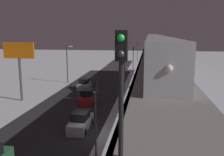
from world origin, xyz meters
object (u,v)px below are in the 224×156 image
rail_signal (121,73)px  sedan_silver (81,122)px  subway_train (155,43)px  traffic_light_mid (124,68)px  sedan_silver_2 (84,85)px  traffic_light_far (133,55)px  sedan_red (87,97)px  commercial_billboard (19,56)px  traffic_light_distant (137,49)px  traffic_light_near (95,109)px

rail_signal → sedan_silver: bearing=-70.1°
subway_train → traffic_light_mid: size_ratio=11.57×
sedan_silver_2 → traffic_light_far: 25.16m
sedan_red → sedan_silver_2: bearing=107.8°
sedan_red → traffic_light_far: (-4.70, -32.51, 3.40)m
sedan_silver → commercial_billboard: size_ratio=0.54×
subway_train → sedan_silver_2: subway_train is taller
commercial_billboard → sedan_red: bearing=-178.1°
sedan_silver_2 → sedan_red: same height
rail_signal → traffic_light_mid: rail_signal is taller
sedan_silver_2 → commercial_billboard: commercial_billboard is taller
sedan_silver → traffic_light_distant: 66.88m
sedan_silver_2 → traffic_light_mid: (-7.50, 0.37, 3.40)m
rail_signal → commercial_billboard: (18.38, -27.10, -2.27)m
sedan_silver → sedan_red: bearing=100.1°
subway_train → commercial_billboard: 26.63m
rail_signal → sedan_silver_2: (10.90, -36.17, -8.30)m
traffic_light_mid → traffic_light_distant: same height
sedan_red → subway_train: bearing=59.0°
subway_train → sedan_silver_2: size_ratio=18.42×
sedan_silver → traffic_light_far: (-2.90, -42.58, 3.41)m
rail_signal → sedan_red: size_ratio=0.99×
subway_train → traffic_light_far: bearing=-71.1°
sedan_red → traffic_light_distant: size_ratio=0.63×
sedan_silver → sedan_silver_2: size_ratio=1.19×
sedan_red → traffic_light_near: bearing=-73.4°
traffic_light_near → traffic_light_mid: bearing=-90.0°
subway_train → traffic_light_far: 17.10m
traffic_light_mid → traffic_light_distant: (0.00, -48.28, 0.00)m
rail_signal → traffic_light_distant: 84.29m
traffic_light_far → commercial_billboard: size_ratio=0.72×
traffic_light_mid → traffic_light_distant: 48.28m
rail_signal → sedan_silver: (6.30, -17.36, -8.31)m
traffic_light_mid → sedan_silver_2: bearing=-2.8°
sedan_red → commercial_billboard: commercial_billboard is taller
subway_train → sedan_silver_2: 16.87m
traffic_light_mid → commercial_billboard: commercial_billboard is taller
traffic_light_near → commercial_billboard: bearing=-45.9°
sedan_silver → subway_train: bearing=72.8°
sedan_silver → traffic_light_far: 42.82m
subway_train → sedan_red: (10.09, 16.77, -7.35)m
commercial_billboard → sedan_silver: bearing=141.1°
subway_train → sedan_red: size_ratio=18.34×
rail_signal → sedan_silver_2: size_ratio=0.99×
sedan_red → commercial_billboard: bearing=-178.1°
sedan_silver_2 → traffic_light_near: (-7.50, 24.51, 3.40)m
commercial_billboard → rail_signal: bearing=124.1°
traffic_light_distant → commercial_billboard: bearing=75.3°
traffic_light_mid → traffic_light_far: size_ratio=1.00×
rail_signal → traffic_light_far: (3.40, -59.94, -4.90)m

